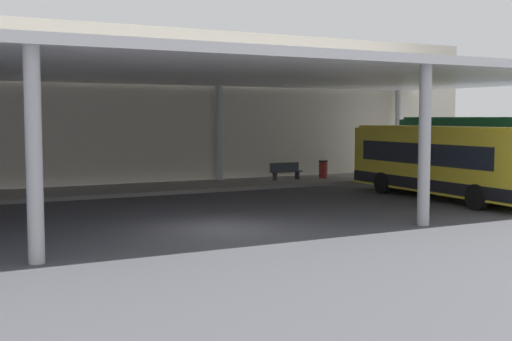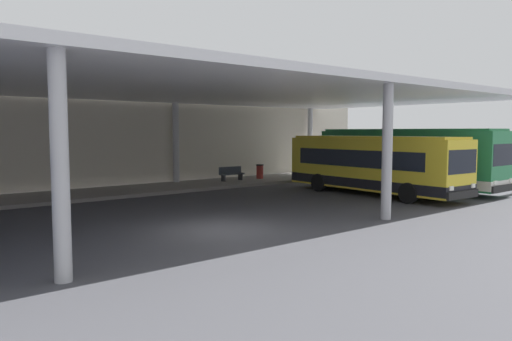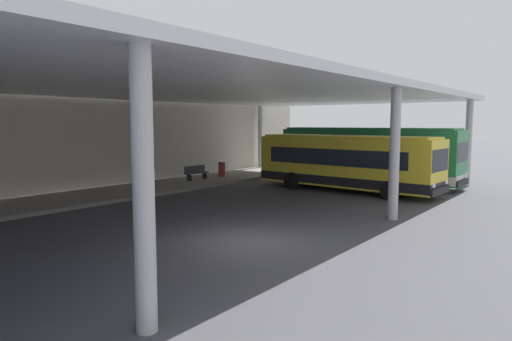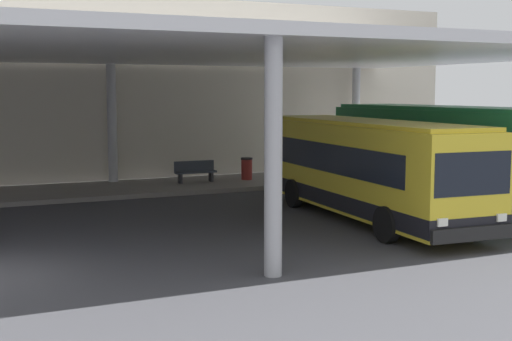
{
  "view_description": "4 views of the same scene",
  "coord_description": "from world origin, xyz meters",
  "px_view_note": "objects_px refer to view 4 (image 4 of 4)",
  "views": [
    {
      "loc": [
        -8.94,
        -19.11,
        3.55
      ],
      "look_at": [
        3.13,
        3.58,
        1.5
      ],
      "focal_mm": 46.6,
      "sensor_mm": 36.0,
      "label": 1
    },
    {
      "loc": [
        -9.68,
        -13.61,
        3.43
      ],
      "look_at": [
        6.11,
        5.38,
        1.42
      ],
      "focal_mm": 33.88,
      "sensor_mm": 36.0,
      "label": 2
    },
    {
      "loc": [
        -11.26,
        -8.99,
        3.86
      ],
      "look_at": [
        5.3,
        3.78,
        1.65
      ],
      "focal_mm": 31.5,
      "sensor_mm": 36.0,
      "label": 3
    },
    {
      "loc": [
        -0.29,
        -15.88,
        4.09
      ],
      "look_at": [
        8.3,
        3.14,
        1.66
      ],
      "focal_mm": 47.95,
      "sensor_mm": 36.0,
      "label": 4
    }
  ],
  "objects_px": {
    "bus_second_bay": "(366,168)",
    "bus_middle_bay": "(451,157)",
    "bench_waiting": "(195,171)",
    "trash_bin": "(247,168)"
  },
  "relations": [
    {
      "from": "bus_second_bay",
      "to": "bench_waiting",
      "type": "height_order",
      "value": "bus_second_bay"
    },
    {
      "from": "bus_second_bay",
      "to": "bench_waiting",
      "type": "distance_m",
      "value": 9.79
    },
    {
      "from": "bus_middle_bay",
      "to": "trash_bin",
      "type": "distance_m",
      "value": 9.84
    },
    {
      "from": "bus_second_bay",
      "to": "trash_bin",
      "type": "xyz_separation_m",
      "value": [
        -0.1,
        9.33,
        -0.98
      ]
    },
    {
      "from": "bench_waiting",
      "to": "trash_bin",
      "type": "relative_size",
      "value": 1.84
    },
    {
      "from": "bench_waiting",
      "to": "bus_middle_bay",
      "type": "bearing_deg",
      "value": -56.08
    },
    {
      "from": "bench_waiting",
      "to": "bus_second_bay",
      "type": "bearing_deg",
      "value": -75.25
    },
    {
      "from": "bus_second_bay",
      "to": "bench_waiting",
      "type": "relative_size",
      "value": 5.92
    },
    {
      "from": "bus_second_bay",
      "to": "bus_middle_bay",
      "type": "height_order",
      "value": "bus_middle_bay"
    },
    {
      "from": "bench_waiting",
      "to": "trash_bin",
      "type": "xyz_separation_m",
      "value": [
        2.38,
        -0.09,
        0.01
      ]
    }
  ]
}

